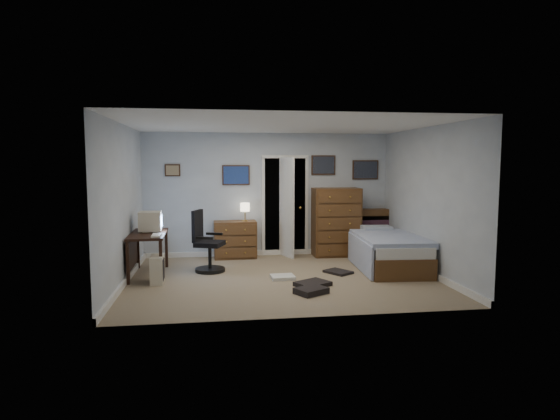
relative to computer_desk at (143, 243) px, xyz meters
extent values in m
cube|color=gray|center=(2.29, -0.51, -0.56)|extent=(5.00, 4.00, 0.02)
cube|color=black|center=(0.09, 0.00, 0.15)|extent=(0.61, 1.26, 0.04)
cube|color=black|center=(-0.15, -0.59, -0.21)|extent=(0.05, 0.05, 0.68)
cube|color=black|center=(0.35, -0.58, -0.21)|extent=(0.05, 0.05, 0.68)
cube|color=black|center=(-0.18, 0.58, -0.21)|extent=(0.05, 0.05, 0.68)
cube|color=black|center=(0.32, 0.59, -0.21)|extent=(0.05, 0.05, 0.68)
cube|color=black|center=(-0.18, 0.00, -0.17)|extent=(0.06, 1.15, 0.48)
cube|color=beige|center=(0.11, 0.15, 0.35)|extent=(0.37, 0.35, 0.33)
cube|color=#8CB2F2|center=(0.29, 0.16, 0.35)|extent=(0.02, 0.27, 0.21)
cube|color=beige|center=(0.11, 0.15, 0.18)|extent=(0.25, 0.25, 0.02)
cube|color=beige|center=(0.27, -0.35, 0.18)|extent=(0.15, 0.39, 0.02)
cube|color=beige|center=(0.29, -0.55, -0.34)|extent=(0.20, 0.41, 0.43)
cube|color=black|center=(0.39, -0.55, -0.34)|extent=(0.01, 0.29, 0.34)
cylinder|color=black|center=(1.11, 0.13, -0.52)|extent=(0.67, 0.67, 0.06)
cylinder|color=black|center=(1.11, 0.13, -0.30)|extent=(0.08, 0.08, 0.40)
cube|color=black|center=(1.11, 0.13, -0.06)|extent=(0.56, 0.56, 0.08)
cube|color=black|center=(0.90, 0.20, 0.25)|extent=(0.19, 0.40, 0.55)
cube|color=black|center=(1.03, -0.10, 0.08)|extent=(0.30, 0.15, 0.04)
cube|color=black|center=(1.19, 0.36, 0.08)|extent=(0.30, 0.15, 0.04)
cube|color=maroon|center=(-0.03, 1.59, -0.14)|extent=(0.17, 0.17, 0.83)
cube|color=brown|center=(1.60, 1.26, -0.18)|extent=(0.85, 0.44, 0.74)
cylinder|color=gold|center=(1.80, 1.26, 0.20)|extent=(0.11, 0.11, 0.02)
cylinder|color=gold|center=(1.80, 1.26, 0.31)|extent=(0.02, 0.02, 0.22)
cylinder|color=beige|center=(1.80, 1.26, 0.46)|extent=(0.19, 0.19, 0.17)
cube|color=black|center=(2.64, 1.79, 0.45)|extent=(0.90, 0.60, 2.00)
cube|color=white|center=(2.19, 1.46, 0.45)|extent=(0.06, 0.05, 2.00)
cube|color=white|center=(3.09, 1.46, 0.45)|extent=(0.06, 0.05, 2.00)
cube|color=white|center=(2.64, 1.46, 1.47)|extent=(0.96, 0.05, 0.06)
cube|color=white|center=(2.59, 1.35, 0.45)|extent=(0.31, 0.77, 2.00)
sphere|color=gold|center=(2.90, 1.20, 0.45)|extent=(0.06, 0.06, 0.06)
cube|color=brown|center=(3.65, 1.24, 0.14)|extent=(0.95, 0.56, 1.39)
cube|color=brown|center=(4.45, 1.36, -0.09)|extent=(1.04, 0.27, 0.94)
cube|color=black|center=(4.45, 1.28, 0.09)|extent=(0.96, 0.11, 0.31)
cube|color=maroon|center=(4.45, 1.28, 0.05)|extent=(0.83, 0.13, 0.23)
cube|color=brown|center=(4.29, -0.03, -0.38)|extent=(1.15, 2.09, 0.35)
cube|color=white|center=(4.29, -0.03, -0.11)|extent=(1.11, 2.05, 0.18)
cube|color=#5E73B0|center=(4.28, -0.13, 0.00)|extent=(1.19, 1.79, 0.10)
cube|color=#5E73B0|center=(3.74, -0.10, -0.27)|extent=(0.16, 1.72, 0.55)
cube|color=slate|center=(4.34, 0.72, 0.04)|extent=(0.58, 0.42, 0.13)
cube|color=#331E11|center=(0.39, 1.47, 1.20)|extent=(0.30, 0.03, 0.24)
cube|color=olive|center=(0.39, 1.45, 1.20)|extent=(0.25, 0.01, 0.19)
cube|color=#331E11|center=(1.64, 1.47, 1.10)|extent=(0.55, 0.03, 0.40)
cube|color=#0B2051|center=(1.64, 1.45, 1.10)|extent=(0.50, 0.01, 0.35)
cube|color=#331E11|center=(3.44, 1.47, 1.30)|extent=(0.50, 0.03, 0.40)
cube|color=black|center=(3.44, 1.45, 1.30)|extent=(0.45, 0.01, 0.35)
cube|color=#331E11|center=(4.34, 1.47, 1.20)|extent=(0.55, 0.03, 0.40)
cube|color=black|center=(4.34, 1.45, 1.20)|extent=(0.50, 0.01, 0.35)
cube|color=black|center=(2.69, -1.07, -0.52)|extent=(0.61, 0.58, 0.07)
cube|color=silver|center=(2.29, -0.56, -0.53)|extent=(0.40, 0.35, 0.05)
cube|color=black|center=(2.57, -1.49, -0.51)|extent=(0.54, 0.50, 0.09)
cube|color=black|center=(3.30, -0.31, -0.53)|extent=(0.51, 0.54, 0.04)
camera|label=1|loc=(1.20, -8.00, 1.33)|focal=30.00mm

